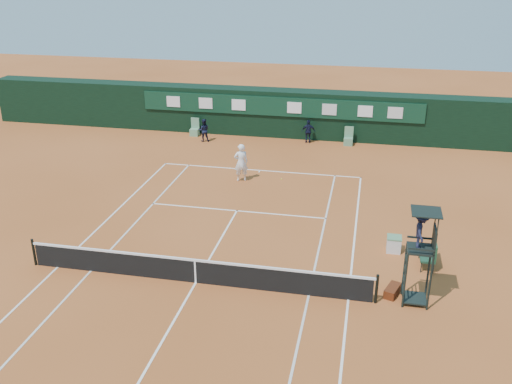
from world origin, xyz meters
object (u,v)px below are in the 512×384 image
(umpire_chair, at_px, (421,238))
(cooler, at_px, (394,244))
(player, at_px, (241,163))
(player_bench, at_px, (430,252))
(tennis_net, at_px, (195,270))

(umpire_chair, xyz_separation_m, cooler, (-0.63, 3.56, -2.13))
(umpire_chair, distance_m, player, 13.02)
(player_bench, relative_size, player, 0.60)
(tennis_net, height_order, cooler, tennis_net)
(tennis_net, xyz_separation_m, umpire_chair, (7.68, 0.33, 1.95))
(player_bench, distance_m, player, 11.59)
(tennis_net, bearing_deg, cooler, 28.87)
(tennis_net, bearing_deg, umpire_chair, 2.48)
(umpire_chair, height_order, player_bench, umpire_chair)
(player_bench, bearing_deg, umpire_chair, -104.60)
(tennis_net, xyz_separation_m, player, (-0.68, 10.21, 0.50))
(cooler, bearing_deg, umpire_chair, -80.00)
(player_bench, bearing_deg, tennis_net, -160.49)
(tennis_net, relative_size, player_bench, 10.75)
(tennis_net, height_order, umpire_chair, umpire_chair)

